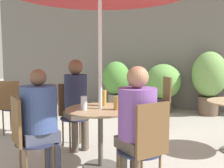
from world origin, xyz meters
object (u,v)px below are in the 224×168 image
(potted_plant_0, at_px, (116,81))
(potted_plant_2, at_px, (209,78))
(bistro_chair_3, at_px, (11,103))
(cafe_table_near, at_px, (100,121))
(bistro_chair_2, at_px, (146,143))
(beer_glass_0, at_px, (104,98))
(potted_plant_1, at_px, (163,83))
(seated_person_2, at_px, (136,120))
(beer_glass_1, at_px, (84,103))
(bistro_chair_0, at_px, (72,109))
(seated_person_0, at_px, (76,97))
(bistro_chair_4, at_px, (163,96))
(beer_glass_2, at_px, (117,103))
(bistro_chair_1, at_px, (26,133))
(seated_person_1, at_px, (41,116))

(potted_plant_0, relative_size, potted_plant_2, 0.84)
(bistro_chair_3, relative_size, potted_plant_2, 0.65)
(cafe_table_near, height_order, bistro_chair_2, bistro_chair_2)
(beer_glass_0, distance_m, potted_plant_1, 3.19)
(seated_person_2, height_order, potted_plant_0, seated_person_2)
(seated_person_2, bearing_deg, beer_glass_0, -98.56)
(bistro_chair_2, height_order, potted_plant_1, potted_plant_1)
(beer_glass_1, xyz_separation_m, potted_plant_0, (-0.77, 3.38, -0.09))
(bistro_chair_0, height_order, bistro_chair_2, same)
(seated_person_2, bearing_deg, potted_plant_0, -119.36)
(seated_person_0, distance_m, potted_plant_2, 3.43)
(bistro_chair_4, height_order, beer_glass_1, bistro_chair_4)
(bistro_chair_0, bearing_deg, bistro_chair_2, -90.00)
(bistro_chair_4, distance_m, beer_glass_2, 2.22)
(beer_glass_2, xyz_separation_m, potted_plant_1, (0.01, 3.36, -0.10))
(seated_person_0, bearing_deg, bistro_chair_4, 11.42)
(cafe_table_near, xyz_separation_m, beer_glass_1, (-0.15, -0.13, 0.23))
(bistro_chair_1, bearing_deg, cafe_table_near, -90.00)
(cafe_table_near, distance_m, bistro_chair_0, 0.86)
(beer_glass_0, relative_size, potted_plant_0, 0.17)
(bistro_chair_2, xyz_separation_m, bistro_chair_4, (-0.29, 2.75, 0.00))
(cafe_table_near, distance_m, potted_plant_2, 3.61)
(seated_person_1, bearing_deg, bistro_chair_1, 90.00)
(bistro_chair_0, distance_m, potted_plant_0, 2.73)
(beer_glass_0, distance_m, beer_glass_2, 0.30)
(bistro_chair_0, bearing_deg, seated_person_2, -90.00)
(bistro_chair_4, xyz_separation_m, seated_person_1, (-0.82, -2.76, 0.16))
(bistro_chair_0, xyz_separation_m, potted_plant_2, (1.88, 2.85, 0.28))
(bistro_chair_0, bearing_deg, potted_plant_1, 21.94)
(bistro_chair_3, distance_m, potted_plant_0, 2.76)
(seated_person_2, bearing_deg, beer_glass_1, -75.23)
(seated_person_0, distance_m, seated_person_1, 0.99)
(potted_plant_2, bearing_deg, bistro_chair_1, -113.43)
(beer_glass_0, bearing_deg, bistro_chair_0, 151.27)
(seated_person_2, xyz_separation_m, potted_plant_0, (-1.46, 3.69, -0.02))
(seated_person_0, xyz_separation_m, potted_plant_2, (1.76, 2.94, 0.07))
(bistro_chair_2, height_order, seated_person_1, seated_person_1)
(cafe_table_near, relative_size, bistro_chair_1, 0.89)
(bistro_chair_3, bearing_deg, seated_person_2, 139.81)
(bistro_chair_0, distance_m, beer_glass_0, 0.76)
(seated_person_1, height_order, beer_glass_0, seated_person_1)
(seated_person_0, height_order, beer_glass_1, seated_person_0)
(bistro_chair_1, relative_size, bistro_chair_3, 1.00)
(cafe_table_near, relative_size, seated_person_0, 0.64)
(beer_glass_0, distance_m, potted_plant_0, 3.18)
(cafe_table_near, distance_m, bistro_chair_2, 0.86)
(bistro_chair_2, height_order, seated_person_2, seated_person_2)
(bistro_chair_1, relative_size, potted_plant_2, 0.65)
(bistro_chair_4, xyz_separation_m, potted_plant_1, (-0.17, 1.16, 0.13))
(seated_person_0, relative_size, potted_plant_0, 1.08)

